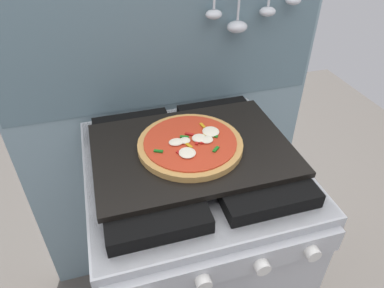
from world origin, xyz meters
TOP-DOWN VIEW (x-y plane):
  - kitchen_backsplash at (0.00, 0.33)m, footprint 1.10×0.09m
  - stove at (-0.00, -0.00)m, footprint 0.60×0.64m
  - baking_tray at (0.00, 0.00)m, footprint 0.54×0.38m
  - pizza_left at (-0.00, -0.00)m, footprint 0.29×0.29m

SIDE VIEW (x-z plane):
  - stove at x=0.00m, z-range 0.00..0.90m
  - kitchen_backsplash at x=0.00m, z-range 0.01..1.56m
  - baking_tray at x=0.00m, z-range 0.90..0.92m
  - pizza_left at x=0.00m, z-range 0.91..0.94m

